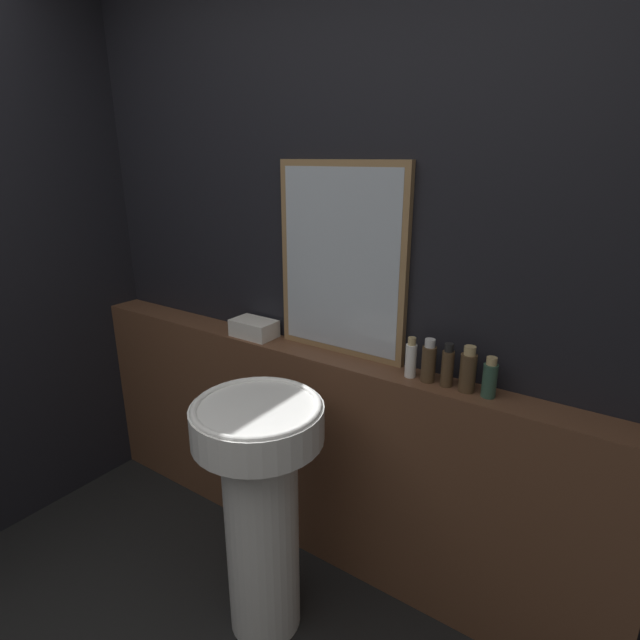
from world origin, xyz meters
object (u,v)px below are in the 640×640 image
at_px(shampoo_bottle, 411,359).
at_px(conditioner_bottle, 429,362).
at_px(hand_soap_bottle, 490,379).
at_px(body_wash_bottle, 468,371).
at_px(towel_stack, 254,328).
at_px(lotion_bottle, 448,367).
at_px(pedestal_sink, 261,498).
at_px(mirror, 341,261).

height_order(shampoo_bottle, conditioner_bottle, conditioner_bottle).
relative_size(shampoo_bottle, hand_soap_bottle, 1.07).
bearing_deg(body_wash_bottle, shampoo_bottle, 180.00).
relative_size(towel_stack, conditioner_bottle, 1.24).
bearing_deg(lotion_bottle, towel_stack, 180.00).
bearing_deg(conditioner_bottle, pedestal_sink, -132.25).
height_order(pedestal_sink, mirror, mirror).
relative_size(conditioner_bottle, lotion_bottle, 1.01).
bearing_deg(mirror, lotion_bottle, -7.27).
bearing_deg(mirror, hand_soap_bottle, -5.58).
height_order(mirror, towel_stack, mirror).
height_order(shampoo_bottle, lotion_bottle, lotion_bottle).
bearing_deg(pedestal_sink, mirror, 89.79).
distance_m(towel_stack, shampoo_bottle, 0.75).
relative_size(mirror, towel_stack, 3.82).
height_order(pedestal_sink, hand_soap_bottle, hand_soap_bottle).
xyz_separation_m(pedestal_sink, shampoo_bottle, (0.34, 0.45, 0.46)).
bearing_deg(lotion_bottle, shampoo_bottle, 180.00).
relative_size(pedestal_sink, conditioner_bottle, 5.90).
distance_m(towel_stack, body_wash_bottle, 0.96).
xyz_separation_m(towel_stack, shampoo_bottle, (0.75, 0.00, 0.03)).
distance_m(pedestal_sink, towel_stack, 0.75).
bearing_deg(towel_stack, mirror, 8.40).
bearing_deg(body_wash_bottle, conditioner_bottle, 180.00).
bearing_deg(conditioner_bottle, body_wash_bottle, 0.00).
bearing_deg(pedestal_sink, lotion_bottle, 43.30).
xyz_separation_m(pedestal_sink, towel_stack, (-0.41, 0.45, 0.43)).
distance_m(conditioner_bottle, hand_soap_bottle, 0.22).
height_order(mirror, hand_soap_bottle, mirror).
bearing_deg(pedestal_sink, shampoo_bottle, 52.84).
height_order(towel_stack, body_wash_bottle, body_wash_bottle).
relative_size(mirror, conditioner_bottle, 4.74).
height_order(pedestal_sink, body_wash_bottle, body_wash_bottle).
bearing_deg(body_wash_bottle, mirror, 173.67).
distance_m(conditioner_bottle, lotion_bottle, 0.07).
xyz_separation_m(towel_stack, body_wash_bottle, (0.96, 0.00, 0.04)).
xyz_separation_m(body_wash_bottle, hand_soap_bottle, (0.07, 0.00, -0.01)).
bearing_deg(hand_soap_bottle, mirror, 174.42).
xyz_separation_m(lotion_bottle, body_wash_bottle, (0.07, 0.00, 0.00)).
distance_m(mirror, conditioner_bottle, 0.51).
xyz_separation_m(conditioner_bottle, lotion_bottle, (0.07, 0.00, -0.00)).
bearing_deg(hand_soap_bottle, towel_stack, -180.00).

